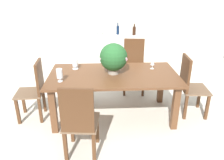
% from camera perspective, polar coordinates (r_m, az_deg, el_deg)
% --- Properties ---
extents(ground_plane, '(7.04, 7.04, 0.00)m').
position_cam_1_polar(ground_plane, '(3.82, 0.41, -9.16)').
color(ground_plane, beige).
extents(back_wall, '(6.40, 0.10, 2.60)m').
position_cam_1_polar(back_wall, '(5.87, -1.09, 15.94)').
color(back_wall, beige).
rests_on(back_wall, ground).
extents(dining_table, '(2.02, 1.08, 0.75)m').
position_cam_1_polar(dining_table, '(3.55, 0.40, -0.09)').
color(dining_table, brown).
rests_on(dining_table, ground).
extents(chair_near_left, '(0.46, 0.50, 1.02)m').
position_cam_1_polar(chair_near_left, '(2.73, -8.32, -10.12)').
color(chair_near_left, '#4C2D19').
rests_on(chair_near_left, ground).
extents(chair_foot_end, '(0.46, 0.50, 1.01)m').
position_cam_1_polar(chair_foot_end, '(3.86, 19.17, -0.76)').
color(chair_foot_end, '#4C2D19').
rests_on(chair_foot_end, ground).
extents(chair_head_end, '(0.44, 0.44, 0.97)m').
position_cam_1_polar(chair_head_end, '(3.74, -19.11, -1.89)').
color(chair_head_end, '#4C2D19').
rests_on(chair_head_end, ground).
extents(chair_far_right, '(0.48, 0.47, 1.06)m').
position_cam_1_polar(chair_far_right, '(4.53, 5.58, 4.20)').
color(chair_far_right, '#4C2D19').
rests_on(chair_far_right, ground).
extents(flower_centerpiece, '(0.43, 0.43, 0.48)m').
position_cam_1_polar(flower_centerpiece, '(3.45, 0.39, 5.74)').
color(flower_centerpiece, gray).
rests_on(flower_centerpiece, dining_table).
extents(crystal_vase_left, '(0.09, 0.09, 0.19)m').
position_cam_1_polar(crystal_vase_left, '(3.28, -13.26, 1.46)').
color(crystal_vase_left, silver).
rests_on(crystal_vase_left, dining_table).
extents(crystal_vase_center_near, '(0.10, 0.10, 0.17)m').
position_cam_1_polar(crystal_vase_center_near, '(3.74, -9.43, 4.22)').
color(crystal_vase_center_near, silver).
rests_on(crystal_vase_center_near, dining_table).
extents(wine_glass, '(0.07, 0.07, 0.14)m').
position_cam_1_polar(wine_glass, '(3.77, 10.30, 4.24)').
color(wine_glass, silver).
rests_on(wine_glass, dining_table).
extents(kitchen_counter, '(1.88, 0.52, 0.97)m').
position_cam_1_polar(kitchen_counter, '(5.36, -2.85, 6.26)').
color(kitchen_counter, silver).
rests_on(kitchen_counter, ground).
extents(wine_bottle_tall, '(0.08, 0.08, 0.26)m').
position_cam_1_polar(wine_bottle_tall, '(5.28, 5.67, 12.46)').
color(wine_bottle_tall, black).
rests_on(wine_bottle_tall, kitchen_counter).
extents(wine_bottle_green, '(0.07, 0.07, 0.27)m').
position_cam_1_polar(wine_bottle_green, '(5.32, 1.49, 12.69)').
color(wine_bottle_green, '#0F1E38').
rests_on(wine_bottle_green, kitchen_counter).
extents(wine_bottle_amber, '(0.08, 0.08, 0.22)m').
position_cam_1_polar(wine_bottle_amber, '(5.22, -11.93, 11.80)').
color(wine_bottle_amber, '#B2BFB7').
rests_on(wine_bottle_amber, kitchen_counter).
extents(wine_bottle_clear, '(0.07, 0.07, 0.23)m').
position_cam_1_polar(wine_bottle_clear, '(5.30, -4.07, 12.39)').
color(wine_bottle_clear, '#B2BFB7').
rests_on(wine_bottle_clear, kitchen_counter).
extents(wine_bottle_dark, '(0.08, 0.08, 0.28)m').
position_cam_1_polar(wine_bottle_dark, '(5.24, -2.96, 12.57)').
color(wine_bottle_dark, '#B2BFB7').
rests_on(wine_bottle_dark, kitchen_counter).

